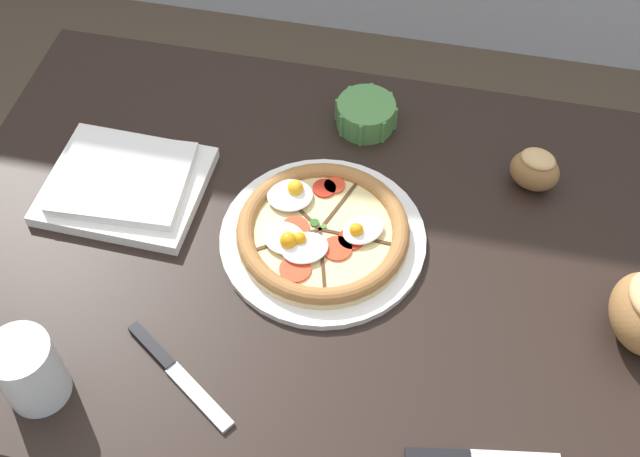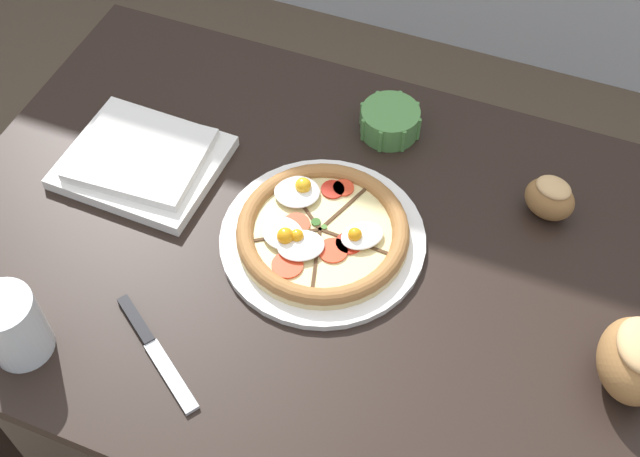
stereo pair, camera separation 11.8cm
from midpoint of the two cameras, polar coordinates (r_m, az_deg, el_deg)
ground_plane at (r=1.87m, az=1.82°, el=-15.26°), size 12.00×12.00×0.00m
dining_table at (r=1.29m, az=2.54°, el=-4.74°), size 1.16×0.79×0.76m
pizza at (r=1.19m, az=2.79°, el=-0.48°), size 0.31×0.31×0.05m
ramekin_bowl at (r=1.34m, az=7.53°, el=7.47°), size 0.10×0.10×0.05m
napkin_folded at (r=1.30m, az=-10.02°, el=4.68°), size 0.25×0.21×0.04m
bread_piece_near at (r=1.13m, az=24.28°, el=-8.68°), size 0.12×0.14×0.11m
bread_piece_mid at (r=1.27m, az=18.63°, el=1.91°), size 0.09×0.08×0.07m
knife_main at (r=1.11m, az=-8.68°, el=-8.79°), size 0.18×0.13×0.01m
water_glass at (r=1.12m, az=-18.13°, el=-7.00°), size 0.08×0.08×0.11m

